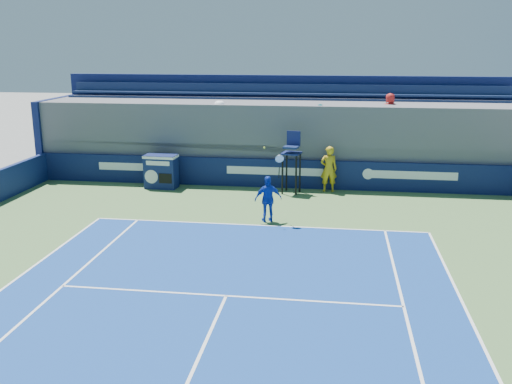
# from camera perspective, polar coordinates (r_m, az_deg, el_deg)

# --- Properties ---
(ball_person) EXTENTS (0.74, 0.55, 1.86)m
(ball_person) POSITION_cam_1_polar(r_m,az_deg,el_deg) (23.06, 7.28, 2.30)
(ball_person) COLOR gold
(ball_person) RESTS_ON apron
(back_hoarding) EXTENTS (20.40, 0.21, 1.20)m
(back_hoarding) POSITION_cam_1_polar(r_m,az_deg,el_deg) (23.64, 1.89, 1.87)
(back_hoarding) COLOR #0B1542
(back_hoarding) RESTS_ON ground
(match_clock) EXTENTS (1.36, 0.81, 1.40)m
(match_clock) POSITION_cam_1_polar(r_m,az_deg,el_deg) (23.83, -9.46, 2.13)
(match_clock) COLOR #0F1A4B
(match_clock) RESTS_ON ground
(umpire_chair) EXTENTS (0.83, 0.83, 2.48)m
(umpire_chair) POSITION_cam_1_polar(r_m,az_deg,el_deg) (22.59, 3.59, 3.65)
(umpire_chair) COLOR black
(umpire_chair) RESTS_ON ground
(tennis_player) EXTENTS (1.02, 0.66, 2.57)m
(tennis_player) POSITION_cam_1_polar(r_m,az_deg,el_deg) (19.00, 1.23, -0.68)
(tennis_player) COLOR #1639B5
(tennis_player) RESTS_ON apron
(stadium_seating) EXTENTS (21.00, 4.05, 4.40)m
(stadium_seating) POSITION_cam_1_polar(r_m,az_deg,el_deg) (25.41, 2.40, 5.60)
(stadium_seating) COLOR #4D4D52
(stadium_seating) RESTS_ON ground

